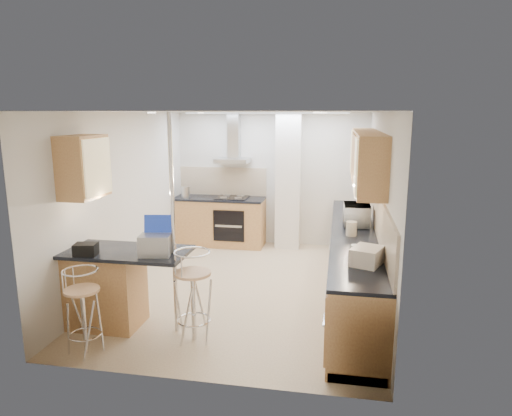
% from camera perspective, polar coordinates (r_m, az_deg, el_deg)
% --- Properties ---
extents(ground, '(4.80, 4.80, 0.00)m').
position_cam_1_polar(ground, '(6.72, -1.19, -9.91)').
color(ground, tan).
rests_on(ground, ground).
extents(room_shell, '(3.64, 4.84, 2.51)m').
position_cam_1_polar(room_shell, '(6.63, 2.16, 3.60)').
color(room_shell, silver).
rests_on(room_shell, ground).
extents(right_counter, '(0.63, 4.40, 0.92)m').
position_cam_1_polar(right_counter, '(6.45, 12.06, -6.78)').
color(right_counter, '#A86D43').
rests_on(right_counter, ground).
extents(back_counter, '(1.70, 0.63, 0.92)m').
position_cam_1_polar(back_counter, '(8.75, -4.55, -1.64)').
color(back_counter, '#A86D43').
rests_on(back_counter, ground).
extents(peninsula, '(1.47, 0.72, 0.94)m').
position_cam_1_polar(peninsula, '(5.61, -15.79, -9.65)').
color(peninsula, '#A86D43').
rests_on(peninsula, ground).
extents(microwave, '(0.38, 0.55, 0.30)m').
position_cam_1_polar(microwave, '(6.63, 12.50, -0.83)').
color(microwave, white).
rests_on(microwave, right_counter).
extents(laptop, '(0.37, 0.31, 0.23)m').
position_cam_1_polar(laptop, '(5.17, -12.47, -4.54)').
color(laptop, '#96999D').
rests_on(laptop, peninsula).
extents(bag, '(0.27, 0.22, 0.13)m').
position_cam_1_polar(bag, '(5.40, -20.50, -4.87)').
color(bag, black).
rests_on(bag, peninsula).
extents(bar_stool_near, '(0.39, 0.39, 0.93)m').
position_cam_1_polar(bar_stool_near, '(5.17, -20.77, -11.99)').
color(bar_stool_near, tan).
rests_on(bar_stool_near, ground).
extents(bar_stool_end, '(0.59, 0.59, 1.04)m').
position_cam_1_polar(bar_stool_end, '(5.14, -7.85, -10.81)').
color(bar_stool_end, tan).
rests_on(bar_stool_end, ground).
extents(jar_a, '(0.15, 0.15, 0.18)m').
position_cam_1_polar(jar_a, '(6.72, 11.90, -1.15)').
color(jar_a, white).
rests_on(jar_a, right_counter).
extents(jar_b, '(0.14, 0.14, 0.14)m').
position_cam_1_polar(jar_b, '(6.74, 11.83, -1.28)').
color(jar_b, white).
rests_on(jar_b, right_counter).
extents(jar_c, '(0.16, 0.16, 0.19)m').
position_cam_1_polar(jar_c, '(6.05, 11.83, -2.54)').
color(jar_c, '#ACA28A').
rests_on(jar_c, right_counter).
extents(jar_d, '(0.13, 0.13, 0.15)m').
position_cam_1_polar(jar_d, '(5.12, 12.28, -5.36)').
color(jar_d, white).
rests_on(jar_d, right_counter).
extents(bread_bin, '(0.39, 0.43, 0.19)m').
position_cam_1_polar(bread_bin, '(4.95, 13.68, -5.85)').
color(bread_bin, white).
rests_on(bread_bin, right_counter).
extents(kettle, '(0.16, 0.16, 0.21)m').
position_cam_1_polar(kettle, '(8.68, -8.80, 1.97)').
color(kettle, '#B4B6B9').
rests_on(kettle, back_counter).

